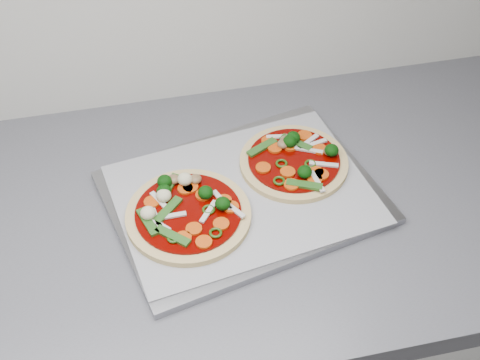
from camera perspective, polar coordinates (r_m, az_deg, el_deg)
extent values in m
cube|color=#5C5D64|center=(1.09, -17.47, -5.58)|extent=(3.60, 0.60, 0.04)
cube|color=gray|center=(1.08, 0.27, -1.49)|extent=(0.47, 0.39, 0.01)
cube|color=#9C9CA1|center=(1.07, 0.27, -1.21)|extent=(0.44, 0.35, 0.00)
cylinder|color=tan|center=(1.04, -4.42, -3.03)|extent=(0.25, 0.25, 0.01)
cylinder|color=#640400|center=(1.03, -4.45, -2.77)|extent=(0.21, 0.21, 0.00)
ellipsoid|color=#073806|center=(1.06, -6.45, -0.11)|extent=(0.03, 0.03, 0.02)
cube|color=#2C5B1F|center=(1.03, -6.16, -2.53)|extent=(0.05, 0.05, 0.00)
cylinder|color=#D04816|center=(0.99, -4.86, -4.94)|extent=(0.03, 0.03, 0.00)
cube|color=beige|center=(1.03, -2.70, -2.70)|extent=(0.04, 0.04, 0.00)
ellipsoid|color=brown|center=(1.07, -5.70, 0.06)|extent=(0.03, 0.03, 0.01)
cube|color=beige|center=(1.04, -1.55, -1.75)|extent=(0.03, 0.05, 0.00)
cube|color=#2C5B1F|center=(1.00, -5.77, -4.77)|extent=(0.05, 0.05, 0.00)
cube|color=#2C5B1F|center=(1.07, -6.14, -0.58)|extent=(0.04, 0.06, 0.00)
cylinder|color=#D04816|center=(1.00, -3.96, -4.18)|extent=(0.03, 0.03, 0.00)
cylinder|color=#D04816|center=(1.05, -3.15, -1.28)|extent=(0.03, 0.03, 0.00)
ellipsoid|color=#073806|center=(1.04, -2.96, -1.07)|extent=(0.03, 0.03, 0.02)
cylinder|color=#D04816|center=(1.01, -1.62, -3.76)|extent=(0.03, 0.03, 0.00)
ellipsoid|color=brown|center=(1.07, -3.82, 0.08)|extent=(0.02, 0.02, 0.01)
cylinder|color=#D04816|center=(0.99, -3.10, -5.30)|extent=(0.03, 0.03, 0.00)
ellipsoid|color=brown|center=(1.03, -1.53, -2.07)|extent=(0.03, 0.03, 0.01)
cube|color=beige|center=(1.02, -7.04, -3.68)|extent=(0.04, 0.04, 0.00)
cylinder|color=#D04816|center=(1.03, -0.78, -2.32)|extent=(0.03, 0.03, 0.00)
cube|color=beige|center=(1.03, -0.59, -2.46)|extent=(0.03, 0.05, 0.00)
cube|color=beige|center=(1.02, -7.09, -3.40)|extent=(0.02, 0.05, 0.00)
cube|color=#2C5B1F|center=(1.02, -7.88, -3.55)|extent=(0.03, 0.06, 0.00)
ellipsoid|color=#073806|center=(1.03, -1.49, -2.02)|extent=(0.03, 0.03, 0.02)
cylinder|color=#D04816|center=(1.04, -1.38, -1.78)|extent=(0.03, 0.03, 0.00)
ellipsoid|color=#073806|center=(1.05, -6.51, -0.96)|extent=(0.03, 0.03, 0.02)
cylinder|color=#D04816|center=(1.05, -7.54, -1.87)|extent=(0.03, 0.03, 0.00)
torus|color=#22430E|center=(0.99, -5.69, -4.94)|extent=(0.03, 0.03, 0.00)
cube|color=beige|center=(1.02, -5.94, -3.08)|extent=(0.05, 0.01, 0.00)
torus|color=#22430E|center=(1.03, -2.70, -2.54)|extent=(0.03, 0.03, 0.00)
torus|color=#22430E|center=(1.00, -2.10, -4.53)|extent=(0.03, 0.03, 0.00)
cube|color=beige|center=(1.05, -6.84, -1.83)|extent=(0.03, 0.05, 0.00)
cylinder|color=#D04816|center=(1.06, -4.69, -0.74)|extent=(0.04, 0.04, 0.00)
cylinder|color=#D04816|center=(1.06, -4.25, -0.61)|extent=(0.04, 0.04, 0.00)
ellipsoid|color=beige|center=(1.06, -4.73, 0.07)|extent=(0.03, 0.03, 0.02)
ellipsoid|color=beige|center=(1.02, -7.85, -2.82)|extent=(0.03, 0.03, 0.02)
ellipsoid|color=beige|center=(1.04, -6.52, -1.32)|extent=(0.03, 0.03, 0.02)
cylinder|color=tan|center=(1.12, 4.61, 1.50)|extent=(0.21, 0.21, 0.01)
cylinder|color=#640400|center=(1.12, 4.63, 1.74)|extent=(0.18, 0.18, 0.00)
cube|color=#2C5B1F|center=(1.13, 1.90, 2.82)|extent=(0.06, 0.04, 0.00)
cylinder|color=#D04816|center=(1.16, 5.53, 3.80)|extent=(0.04, 0.04, 0.00)
cylinder|color=#D04816|center=(1.13, 6.82, 2.63)|extent=(0.03, 0.03, 0.00)
ellipsoid|color=#073806|center=(1.08, 5.54, 0.70)|extent=(0.03, 0.03, 0.02)
cube|color=beige|center=(1.14, 6.32, 3.07)|extent=(0.05, 0.02, 0.00)
ellipsoid|color=brown|center=(1.14, 3.91, 3.40)|extent=(0.03, 0.03, 0.01)
cylinder|color=#D04816|center=(1.08, 6.39, 0.10)|extent=(0.03, 0.03, 0.00)
cube|color=beige|center=(1.14, 5.85, 3.27)|extent=(0.04, 0.03, 0.00)
cylinder|color=#D04816|center=(1.14, 2.45, 3.35)|extent=(0.03, 0.03, 0.00)
cylinder|color=#D04816|center=(1.09, 6.94, 0.47)|extent=(0.04, 0.04, 0.00)
ellipsoid|color=#073806|center=(1.12, 7.82, 2.54)|extent=(0.03, 0.03, 0.02)
cylinder|color=#D04816|center=(1.13, 4.32, 2.91)|extent=(0.03, 0.03, 0.00)
cube|color=beige|center=(1.13, 5.88, 2.56)|extent=(0.05, 0.03, 0.00)
torus|color=#22430E|center=(1.10, 3.57, 1.42)|extent=(0.03, 0.03, 0.00)
ellipsoid|color=#073806|center=(1.13, 4.27, 3.30)|extent=(0.03, 0.03, 0.02)
cube|color=beige|center=(1.08, 6.59, -0.13)|extent=(0.01, 0.05, 0.00)
ellipsoid|color=brown|center=(1.13, 3.69, 3.08)|extent=(0.03, 0.03, 0.01)
cylinder|color=#D04816|center=(1.09, 1.99, 1.06)|extent=(0.03, 0.03, 0.00)
cube|color=#2C5B1F|center=(1.14, 4.80, 3.18)|extent=(0.05, 0.05, 0.00)
cylinder|color=#D04816|center=(1.09, 6.52, 0.68)|extent=(0.04, 0.04, 0.00)
cube|color=beige|center=(1.15, 3.46, 3.72)|extent=(0.05, 0.02, 0.00)
cylinder|color=#D04816|center=(1.13, 3.00, 2.75)|extent=(0.03, 0.03, 0.00)
cylinder|color=#D04816|center=(1.07, 4.42, -0.39)|extent=(0.03, 0.03, 0.00)
cube|color=#2C5B1F|center=(1.07, 5.51, -0.41)|extent=(0.06, 0.04, 0.00)
cylinder|color=#D04816|center=(1.09, 4.09, 0.69)|extent=(0.03, 0.03, 0.00)
ellipsoid|color=#073806|center=(1.14, 4.57, 3.64)|extent=(0.03, 0.03, 0.02)
torus|color=#22430E|center=(1.07, 3.36, -0.07)|extent=(0.02, 0.02, 0.00)
cube|color=beige|center=(1.11, 7.16, 1.33)|extent=(0.05, 0.02, 0.00)
torus|color=#22430E|center=(1.10, 6.03, 1.37)|extent=(0.02, 0.02, 0.00)
ellipsoid|color=brown|center=(1.12, 7.62, 2.47)|extent=(0.02, 0.02, 0.01)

